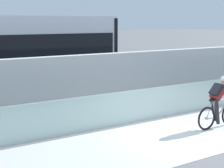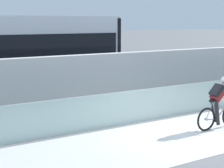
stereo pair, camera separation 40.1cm
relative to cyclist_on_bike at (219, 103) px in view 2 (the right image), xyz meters
name	(u,v)px [view 2 (the right image)]	position (x,y,z in m)	size (l,w,h in m)	color
ground_plane	(180,136)	(-1.52, 0.00, -0.80)	(200.00, 200.00, 0.00)	slate
bike_path_deck	(180,136)	(-1.52, 0.00, -0.79)	(32.00, 3.20, 0.01)	silver
glass_parapet	(143,105)	(-1.52, 1.85, -0.26)	(32.00, 0.05, 1.07)	#ADC6C1
concrete_barrier_wall	(114,82)	(-1.52, 3.65, 0.26)	(32.00, 0.36, 2.11)	silver
tram_rail_near	(84,98)	(-1.52, 6.13, -0.80)	(32.00, 0.08, 0.01)	#595654
tram_rail_far	(70,92)	(-1.52, 7.57, -0.80)	(32.00, 0.08, 0.01)	#595654
cyclist_on_bike	(219,103)	(0.00, 0.00, 0.00)	(1.77, 0.58, 1.61)	black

